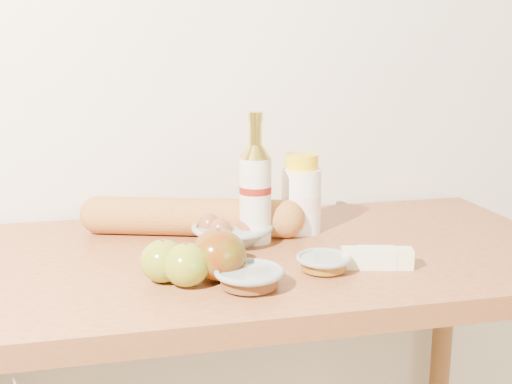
# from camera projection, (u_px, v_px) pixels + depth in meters

# --- Properties ---
(back_wall) EXTENTS (3.50, 0.02, 2.60)m
(back_wall) POSITION_uv_depth(u_px,v_px,m) (220.00, 32.00, 1.41)
(back_wall) COLOR beige
(back_wall) RESTS_ON ground
(table) EXTENTS (1.20, 0.60, 0.90)m
(table) POSITION_uv_depth(u_px,v_px,m) (252.00, 313.00, 1.22)
(table) COLOR #AF6738
(table) RESTS_ON ground
(bourbon_bottle) EXTENTS (0.08, 0.08, 0.25)m
(bourbon_bottle) POSITION_uv_depth(u_px,v_px,m) (255.00, 190.00, 1.23)
(bourbon_bottle) COLOR beige
(bourbon_bottle) RESTS_ON table
(cream_bottle) EXTENTS (0.09, 0.09, 0.16)m
(cream_bottle) POSITION_uv_depth(u_px,v_px,m) (301.00, 196.00, 1.30)
(cream_bottle) COLOR white
(cream_bottle) RESTS_ON table
(egg_bowl) EXTENTS (0.18, 0.18, 0.06)m
(egg_bowl) POSITION_uv_depth(u_px,v_px,m) (232.00, 231.00, 1.24)
(egg_bowl) COLOR #8F9C96
(egg_bowl) RESTS_ON table
(baguette) EXTENTS (0.46, 0.21, 0.08)m
(baguette) POSITION_uv_depth(u_px,v_px,m) (191.00, 217.00, 1.28)
(baguette) COLOR #C9843D
(baguette) RESTS_ON table
(apple_yellowgreen) EXTENTS (0.09, 0.09, 0.07)m
(apple_yellowgreen) POSITION_uv_depth(u_px,v_px,m) (163.00, 261.00, 1.03)
(apple_yellowgreen) COLOR #A18D20
(apple_yellowgreen) RESTS_ON table
(apple_redgreen_front) EXTENTS (0.09, 0.09, 0.08)m
(apple_redgreen_front) POSITION_uv_depth(u_px,v_px,m) (218.00, 255.00, 1.04)
(apple_redgreen_front) COLOR #8A0807
(apple_redgreen_front) RESTS_ON table
(apple_redgreen_right) EXTENTS (0.09, 0.09, 0.07)m
(apple_redgreen_right) POSITION_uv_depth(u_px,v_px,m) (218.00, 248.00, 1.10)
(apple_redgreen_right) COLOR maroon
(apple_redgreen_right) RESTS_ON table
(sugar_bowl) EXTENTS (0.14, 0.14, 0.03)m
(sugar_bowl) POSITION_uv_depth(u_px,v_px,m) (249.00, 278.00, 1.01)
(sugar_bowl) COLOR gray
(sugar_bowl) RESTS_ON table
(syrup_bowl) EXTENTS (0.12, 0.12, 0.03)m
(syrup_bowl) POSITION_uv_depth(u_px,v_px,m) (323.00, 263.00, 1.09)
(syrup_bowl) COLOR gray
(syrup_bowl) RESTS_ON table
(butter_stick) EXTENTS (0.13, 0.06, 0.04)m
(butter_stick) POSITION_uv_depth(u_px,v_px,m) (377.00, 258.00, 1.10)
(butter_stick) COLOR #EEE9B8
(butter_stick) RESTS_ON table
(apple_extra) EXTENTS (0.09, 0.09, 0.07)m
(apple_extra) POSITION_uv_depth(u_px,v_px,m) (187.00, 265.00, 1.02)
(apple_extra) COLOR #A18D20
(apple_extra) RESTS_ON table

